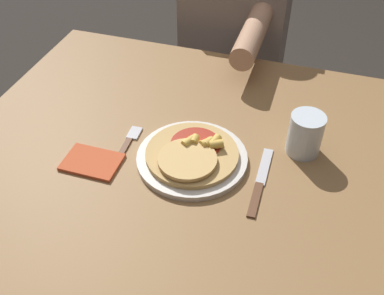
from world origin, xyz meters
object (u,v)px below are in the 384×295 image
at_px(plate, 192,158).
at_px(person_diner, 234,40).
at_px(pizza, 192,154).
at_px(dining_table, 212,185).
at_px(knife, 260,181).
at_px(drinking_glass, 305,134).
at_px(fork, 126,146).

relative_size(plate, person_diner, 0.23).
bearing_deg(pizza, dining_table, 36.80).
height_order(plate, knife, plate).
height_order(pizza, drinking_glass, drinking_glass).
distance_m(plate, fork, 0.17).
height_order(dining_table, drinking_glass, drinking_glass).
xyz_separation_m(fork, person_diner, (0.10, 0.73, -0.08)).
bearing_deg(plate, fork, -178.56).
bearing_deg(dining_table, plate, -147.52).
height_order(dining_table, knife, knife).
height_order(plate, person_diner, person_diner).
relative_size(knife, person_diner, 0.20).
xyz_separation_m(pizza, fork, (-0.17, -0.00, -0.02)).
xyz_separation_m(pizza, drinking_glass, (0.24, 0.11, 0.03)).
relative_size(pizza, knife, 0.98).
xyz_separation_m(plate, knife, (0.17, -0.02, -0.00)).
bearing_deg(knife, dining_table, 157.88).
relative_size(dining_table, pizza, 5.77).
height_order(dining_table, person_diner, person_diner).
distance_m(pizza, person_diner, 0.74).
bearing_deg(fork, drinking_glass, 15.80).
bearing_deg(person_diner, knife, -72.70).
height_order(knife, person_diner, person_diner).
bearing_deg(drinking_glass, plate, -155.27).
bearing_deg(knife, person_diner, 107.30).
relative_size(plate, drinking_glass, 2.52).
xyz_separation_m(drinking_glass, person_diner, (-0.31, 0.62, -0.13)).
xyz_separation_m(dining_table, drinking_glass, (0.20, 0.08, 0.15)).
height_order(pizza, person_diner, person_diner).
bearing_deg(pizza, knife, -6.36).
bearing_deg(plate, knife, -7.49).
height_order(dining_table, pizza, pizza).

